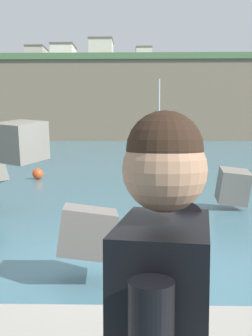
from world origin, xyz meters
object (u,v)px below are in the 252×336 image
(mooring_buoy_inner, at_px, (38,174))
(station_building_annex, at_px, (64,56))
(boat_near_centre, at_px, (157,147))
(station_building_east, at_px, (37,58))
(station_building_central, at_px, (144,61))
(station_building_west, at_px, (101,54))

(mooring_buoy_inner, height_order, station_building_annex, station_building_annex)
(boat_near_centre, distance_m, mooring_buoy_inner, 19.92)
(mooring_buoy_inner, height_order, station_building_east, station_building_east)
(boat_near_centre, xyz_separation_m, mooring_buoy_inner, (-5.79, -19.06, -0.34))
(boat_near_centre, xyz_separation_m, station_building_annex, (-18.24, 61.00, 18.43))
(station_building_central, xyz_separation_m, station_building_annex, (-18.58, -13.79, -1.00))
(mooring_buoy_inner, bearing_deg, station_building_central, 86.27)
(boat_near_centre, relative_size, station_building_west, 0.86)
(station_building_central, relative_size, station_building_annex, 0.85)
(mooring_buoy_inner, distance_m, station_building_central, 96.11)
(mooring_buoy_inner, height_order, station_building_west, station_building_west)
(mooring_buoy_inner, relative_size, station_building_annex, 0.06)
(boat_near_centre, height_order, station_building_east, station_building_east)
(mooring_buoy_inner, distance_m, station_building_west, 83.88)
(station_building_west, bearing_deg, boat_near_centre, -81.13)
(station_building_east, height_order, station_building_annex, station_building_east)
(station_building_central, relative_size, station_building_east, 0.97)
(mooring_buoy_inner, bearing_deg, station_building_west, 92.78)
(station_building_central, bearing_deg, boat_near_centre, -90.26)
(boat_near_centre, distance_m, station_building_west, 66.02)
(boat_near_centre, height_order, mooring_buoy_inner, boat_near_centre)
(station_building_west, xyz_separation_m, station_building_central, (10.07, 12.38, 0.25))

